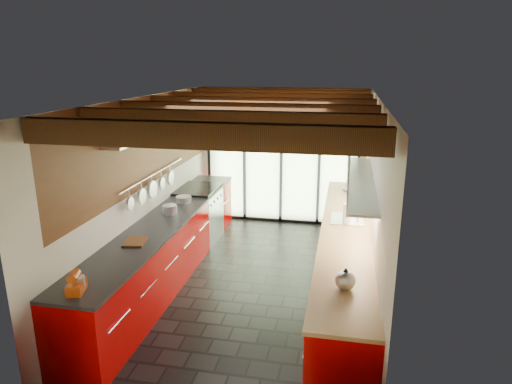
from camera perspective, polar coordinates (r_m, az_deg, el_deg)
ground at (r=6.67m, az=-0.39°, el=-11.34°), size 5.50×5.50×0.00m
room_shell at (r=6.09m, az=-0.42°, el=2.62°), size 5.50×5.50×5.50m
ceiling_beams at (r=6.32m, az=0.27°, el=10.55°), size 3.14×5.06×4.90m
glass_door at (r=8.69m, az=3.22°, el=6.68°), size 2.95×0.10×2.90m
left_counter at (r=6.82m, az=-11.02°, el=-6.73°), size 0.68×5.00×0.92m
range_stove at (r=8.09m, az=-7.18°, el=-2.82°), size 0.66×0.90×0.97m
right_counter at (r=6.36m, az=11.04°, el=-8.48°), size 0.68×5.00×0.92m
sink_assembly at (r=6.55m, az=11.44°, el=-3.07°), size 0.45×0.52×0.43m
upper_cabinets_right at (r=6.22m, az=13.20°, el=4.34°), size 0.34×3.00×3.00m
left_wall_fixtures at (r=6.66m, az=-12.60°, el=5.09°), size 0.28×2.60×0.96m
stand_mixer at (r=4.80m, az=-21.54°, el=-10.57°), size 0.20×0.27×0.22m
pot_large at (r=6.77m, az=-10.72°, el=-2.15°), size 0.21×0.21×0.13m
pot_small at (r=7.30m, az=-9.03°, el=-0.90°), size 0.31×0.31×0.09m
cutting_board at (r=5.82m, az=-14.86°, el=-6.03°), size 0.30×0.38×0.03m
kettle at (r=4.60m, az=11.11°, el=-10.66°), size 0.25×0.28×0.24m
paper_towel at (r=6.46m, az=11.32°, el=-2.52°), size 0.12×0.12×0.30m
soap_bottle at (r=6.49m, az=11.30°, el=-2.81°), size 0.09×0.09×0.17m
bowl at (r=8.01m, az=11.37°, el=0.35°), size 0.27×0.27×0.05m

